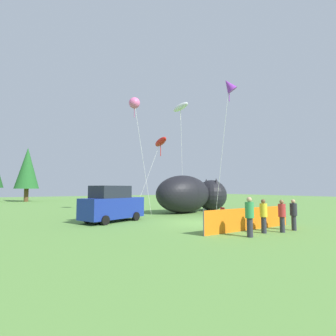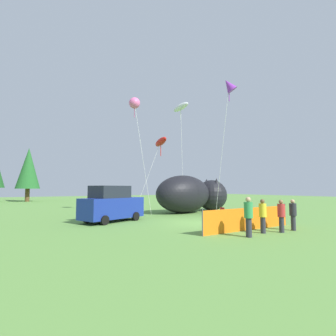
{
  "view_description": "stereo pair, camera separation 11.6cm",
  "coord_description": "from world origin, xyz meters",
  "px_view_note": "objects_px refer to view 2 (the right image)",
  "views": [
    {
      "loc": [
        -10.13,
        -13.04,
        2.14
      ],
      "look_at": [
        1.05,
        5.43,
        3.81
      ],
      "focal_mm": 28.0,
      "sensor_mm": 36.0,
      "label": 1
    },
    {
      "loc": [
        -10.03,
        -13.1,
        2.14
      ],
      "look_at": [
        1.05,
        5.43,
        3.81
      ],
      "focal_mm": 28.0,
      "sensor_mm": 36.0,
      "label": 2
    }
  ],
  "objects_px": {
    "folding_chair": "(224,213)",
    "kite_pink_octopus": "(135,103)",
    "spectator_in_blue_shirt": "(263,215)",
    "inflatable_cat": "(192,195)",
    "parked_car": "(112,204)",
    "kite_red_lizard": "(161,142)",
    "kite_purple_delta": "(229,86)",
    "spectator_in_yellow_shirt": "(293,213)",
    "kite_white_ghost": "(181,108)",
    "spectator_in_grey_shirt": "(248,215)",
    "spectator_in_red_shirt": "(281,215)"
  },
  "relations": [
    {
      "from": "spectator_in_grey_shirt",
      "to": "kite_red_lizard",
      "type": "bearing_deg",
      "value": 78.49
    },
    {
      "from": "parked_car",
      "to": "kite_red_lizard",
      "type": "relative_size",
      "value": 0.66
    },
    {
      "from": "inflatable_cat",
      "to": "spectator_in_grey_shirt",
      "type": "bearing_deg",
      "value": -123.84
    },
    {
      "from": "kite_red_lizard",
      "to": "kite_white_ghost",
      "type": "height_order",
      "value": "kite_white_ghost"
    },
    {
      "from": "inflatable_cat",
      "to": "kite_red_lizard",
      "type": "relative_size",
      "value": 1.2
    },
    {
      "from": "kite_pink_octopus",
      "to": "kite_purple_delta",
      "type": "relative_size",
      "value": 0.93
    },
    {
      "from": "inflatable_cat",
      "to": "kite_pink_octopus",
      "type": "height_order",
      "value": "kite_pink_octopus"
    },
    {
      "from": "spectator_in_grey_shirt",
      "to": "kite_purple_delta",
      "type": "bearing_deg",
      "value": 50.61
    },
    {
      "from": "spectator_in_yellow_shirt",
      "to": "parked_car",
      "type": "bearing_deg",
      "value": 130.12
    },
    {
      "from": "spectator_in_grey_shirt",
      "to": "kite_pink_octopus",
      "type": "distance_m",
      "value": 15.51
    },
    {
      "from": "parked_car",
      "to": "kite_pink_octopus",
      "type": "distance_m",
      "value": 10.36
    },
    {
      "from": "kite_white_ghost",
      "to": "inflatable_cat",
      "type": "bearing_deg",
      "value": -102.01
    },
    {
      "from": "kite_white_ghost",
      "to": "spectator_in_red_shirt",
      "type": "bearing_deg",
      "value": -102.87
    },
    {
      "from": "folding_chair",
      "to": "kite_pink_octopus",
      "type": "distance_m",
      "value": 12.43
    },
    {
      "from": "kite_red_lizard",
      "to": "kite_pink_octopus",
      "type": "xyz_separation_m",
      "value": [
        -2.45,
        0.4,
        3.31
      ]
    },
    {
      "from": "spectator_in_grey_shirt",
      "to": "inflatable_cat",
      "type": "bearing_deg",
      "value": 66.07
    },
    {
      "from": "spectator_in_red_shirt",
      "to": "kite_white_ghost",
      "type": "xyz_separation_m",
      "value": [
        3.04,
        13.3,
        9.39
      ]
    },
    {
      "from": "kite_purple_delta",
      "to": "spectator_in_blue_shirt",
      "type": "bearing_deg",
      "value": -122.97
    },
    {
      "from": "spectator_in_yellow_shirt",
      "to": "kite_white_ghost",
      "type": "bearing_deg",
      "value": 81.45
    },
    {
      "from": "kite_red_lizard",
      "to": "kite_purple_delta",
      "type": "bearing_deg",
      "value": -63.89
    },
    {
      "from": "folding_chair",
      "to": "kite_pink_octopus",
      "type": "relative_size",
      "value": 0.09
    },
    {
      "from": "folding_chair",
      "to": "spectator_in_yellow_shirt",
      "type": "bearing_deg",
      "value": -80.05
    },
    {
      "from": "spectator_in_red_shirt",
      "to": "kite_purple_delta",
      "type": "distance_m",
      "value": 11.82
    },
    {
      "from": "parked_car",
      "to": "kite_pink_octopus",
      "type": "bearing_deg",
      "value": 29.83
    },
    {
      "from": "parked_car",
      "to": "spectator_in_grey_shirt",
      "type": "xyz_separation_m",
      "value": [
        3.44,
        -8.18,
        -0.14
      ]
    },
    {
      "from": "spectator_in_grey_shirt",
      "to": "kite_red_lizard",
      "type": "distance_m",
      "value": 13.79
    },
    {
      "from": "spectator_in_yellow_shirt",
      "to": "spectator_in_blue_shirt",
      "type": "bearing_deg",
      "value": 172.93
    },
    {
      "from": "parked_car",
      "to": "spectator_in_yellow_shirt",
      "type": "bearing_deg",
      "value": -72.96
    },
    {
      "from": "kite_purple_delta",
      "to": "kite_pink_octopus",
      "type": "bearing_deg",
      "value": 130.33
    },
    {
      "from": "spectator_in_yellow_shirt",
      "to": "kite_purple_delta",
      "type": "bearing_deg",
      "value": 72.48
    },
    {
      "from": "parked_car",
      "to": "kite_purple_delta",
      "type": "relative_size",
      "value": 0.42
    },
    {
      "from": "spectator_in_red_shirt",
      "to": "kite_white_ghost",
      "type": "distance_m",
      "value": 16.57
    },
    {
      "from": "inflatable_cat",
      "to": "spectator_in_blue_shirt",
      "type": "relative_size",
      "value": 5.07
    },
    {
      "from": "spectator_in_grey_shirt",
      "to": "kite_purple_delta",
      "type": "relative_size",
      "value": 0.16
    },
    {
      "from": "kite_red_lizard",
      "to": "kite_purple_delta",
      "type": "xyz_separation_m",
      "value": [
        2.87,
        -5.86,
        3.86
      ]
    },
    {
      "from": "kite_pink_octopus",
      "to": "kite_white_ghost",
      "type": "bearing_deg",
      "value": 5.34
    },
    {
      "from": "spectator_in_blue_shirt",
      "to": "spectator_in_grey_shirt",
      "type": "relative_size",
      "value": 0.92
    },
    {
      "from": "parked_car",
      "to": "kite_pink_octopus",
      "type": "xyz_separation_m",
      "value": [
        3.53,
        4.66,
        8.55
      ]
    },
    {
      "from": "folding_chair",
      "to": "kite_purple_delta",
      "type": "height_order",
      "value": "kite_purple_delta"
    },
    {
      "from": "inflatable_cat",
      "to": "kite_red_lizard",
      "type": "xyz_separation_m",
      "value": [
        -2.29,
        1.57,
        4.84
      ]
    },
    {
      "from": "parked_car",
      "to": "spectator_in_red_shirt",
      "type": "height_order",
      "value": "parked_car"
    },
    {
      "from": "kite_pink_octopus",
      "to": "spectator_in_blue_shirt",
      "type": "bearing_deg",
      "value": -84.15
    },
    {
      "from": "spectator_in_yellow_shirt",
      "to": "spectator_in_red_shirt",
      "type": "relative_size",
      "value": 0.99
    },
    {
      "from": "spectator_in_yellow_shirt",
      "to": "spectator_in_red_shirt",
      "type": "height_order",
      "value": "spectator_in_red_shirt"
    },
    {
      "from": "spectator_in_blue_shirt",
      "to": "inflatable_cat",
      "type": "bearing_deg",
      "value": 71.79
    },
    {
      "from": "parked_car",
      "to": "inflatable_cat",
      "type": "xyz_separation_m",
      "value": [
        8.26,
        2.69,
        0.4
      ]
    },
    {
      "from": "inflatable_cat",
      "to": "kite_pink_octopus",
      "type": "distance_m",
      "value": 9.64
    },
    {
      "from": "parked_car",
      "to": "kite_red_lizard",
      "type": "xyz_separation_m",
      "value": [
        5.97,
        4.26,
        5.24
      ]
    },
    {
      "from": "parked_car",
      "to": "kite_purple_delta",
      "type": "distance_m",
      "value": 12.79
    },
    {
      "from": "folding_chair",
      "to": "kite_purple_delta",
      "type": "distance_m",
      "value": 10.05
    }
  ]
}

